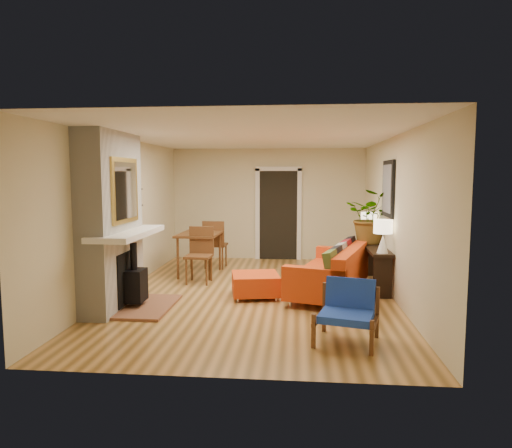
% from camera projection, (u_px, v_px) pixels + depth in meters
% --- Properties ---
extents(room_shell, '(6.50, 6.50, 6.50)m').
position_uv_depth(room_shell, '(293.00, 209.00, 10.09)').
color(room_shell, tan).
rests_on(room_shell, ground).
extents(fireplace, '(1.09, 1.68, 2.60)m').
position_uv_depth(fireplace, '(114.00, 225.00, 6.72)').
color(fireplace, white).
rests_on(fireplace, ground).
extents(sofa, '(1.54, 2.39, 0.87)m').
position_uv_depth(sofa, '(335.00, 272.00, 7.56)').
color(sofa, silver).
rests_on(sofa, ground).
extents(ottoman, '(0.86, 0.86, 0.37)m').
position_uv_depth(ottoman, '(255.00, 283.00, 7.43)').
color(ottoman, silver).
rests_on(ottoman, ground).
extents(blue_chair, '(0.84, 0.83, 0.72)m').
position_uv_depth(blue_chair, '(348.00, 308.00, 5.44)').
color(blue_chair, brown).
rests_on(blue_chair, ground).
extents(dining_table, '(0.84, 1.91, 1.02)m').
position_uv_depth(dining_table, '(204.00, 241.00, 9.05)').
color(dining_table, brown).
rests_on(dining_table, ground).
extents(console_table, '(0.34, 1.85, 0.72)m').
position_uv_depth(console_table, '(374.00, 254.00, 8.11)').
color(console_table, black).
rests_on(console_table, ground).
extents(lamp_near, '(0.30, 0.30, 0.54)m').
position_uv_depth(lamp_near, '(383.00, 232.00, 7.31)').
color(lamp_near, white).
rests_on(lamp_near, console_table).
extents(lamp_far, '(0.30, 0.30, 0.54)m').
position_uv_depth(lamp_far, '(369.00, 223.00, 8.79)').
color(lamp_far, white).
rests_on(lamp_far, console_table).
extents(houseplant, '(1.06, 0.98, 1.00)m').
position_uv_depth(houseplant, '(372.00, 217.00, 8.34)').
color(houseplant, '#1E5919').
rests_on(houseplant, console_table).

